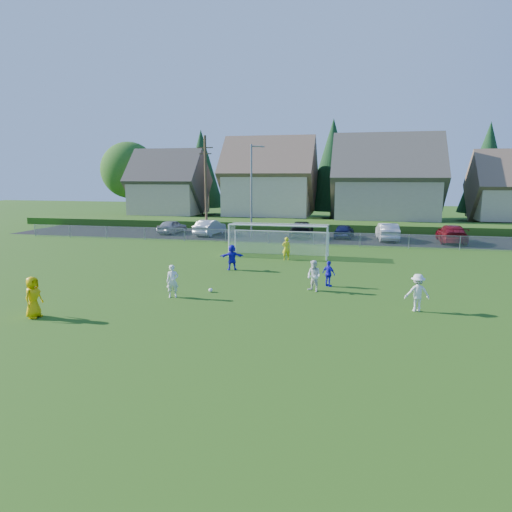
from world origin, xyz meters
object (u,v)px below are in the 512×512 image
object	(u,v)px
car_a	(172,227)
car_e	(344,231)
car_g	(452,234)
car_f	(387,232)
player_blue_b	(232,257)
player_white_c	(417,293)
player_white_b	(314,276)
soccer_goal	(279,235)
goalkeeper	(286,248)
player_blue_a	(329,274)
car_d	(302,229)
car_b	(210,227)
soccer_ball	(211,290)
referee	(33,297)
player_white_a	(173,281)

from	to	relation	value
car_a	car_e	xyz separation A→B (m)	(17.91, 0.28, -0.03)
car_a	car_g	size ratio (longest dim) A/B	0.75
car_f	player_blue_b	bearing A→B (deg)	53.21
player_white_c	car_f	xyz separation A→B (m)	(0.02, 23.50, -0.05)
player_white_b	soccer_goal	world-z (taller)	soccer_goal
car_e	car_f	world-z (taller)	car_f
car_g	car_a	bearing A→B (deg)	0.75
goalkeeper	soccer_goal	bearing A→B (deg)	-81.30
player_white_b	car_e	xyz separation A→B (m)	(0.87, 21.64, -0.15)
car_g	player_blue_a	bearing A→B (deg)	65.23
player_blue_a	car_a	world-z (taller)	player_blue_a
player_blue_b	car_e	world-z (taller)	player_blue_b
player_blue_b	car_d	world-z (taller)	player_blue_b
goalkeeper	player_white_b	bearing A→B (deg)	88.55
player_blue_b	car_b	bearing A→B (deg)	-87.71
soccer_ball	soccer_goal	xyz separation A→B (m)	(1.68, 11.51, 1.52)
car_e	referee	bearing A→B (deg)	73.56
player_white_a	car_g	size ratio (longest dim) A/B	0.30
referee	player_white_c	size ratio (longest dim) A/B	1.06
player_blue_a	player_blue_b	world-z (taller)	player_blue_b
player_white_b	soccer_goal	distance (m)	10.80
player_white_c	car_b	world-z (taller)	player_white_c
player_blue_a	car_d	xyz separation A→B (m)	(-3.96, 19.99, 0.08)
player_white_b	car_a	size ratio (longest dim) A/B	0.40
player_blue_a	car_a	size ratio (longest dim) A/B	0.34
player_blue_a	car_d	world-z (taller)	car_d
referee	player_white_a	xyz separation A→B (m)	(4.53, 4.43, -0.08)
player_white_a	player_white_c	bearing A→B (deg)	-21.81
soccer_ball	car_a	distance (m)	25.59
player_white_a	car_g	bearing A→B (deg)	30.66
car_a	car_b	size ratio (longest dim) A/B	0.88
player_white_b	goalkeeper	xyz separation A→B (m)	(-2.84, 8.73, 0.01)
car_a	player_blue_b	bearing A→B (deg)	130.64
soccer_ball	car_a	bearing A→B (deg)	117.36
soccer_ball	player_blue_b	bearing A→B (deg)	94.40
player_white_b	player_blue_b	size ratio (longest dim) A/B	1.00
referee	soccer_goal	xyz separation A→B (m)	(7.74, 17.32, 0.72)
car_g	car_f	bearing A→B (deg)	-0.95
player_blue_a	car_b	world-z (taller)	car_b
player_blue_b	soccer_goal	world-z (taller)	soccer_goal
car_f	car_e	bearing A→B (deg)	-13.65
player_white_b	player_blue_a	bearing A→B (deg)	97.59
goalkeeper	car_d	distance (m)	12.56
player_white_c	car_g	size ratio (longest dim) A/B	0.31
player_blue_a	player_blue_b	distance (m)	7.16
player_white_a	goalkeeper	bearing A→B (deg)	48.15
player_white_c	player_blue_a	xyz separation A→B (m)	(-4.20, 3.83, -0.14)
goalkeeper	car_a	bearing A→B (deg)	-61.13
referee	player_white_c	xyz separation A→B (m)	(16.24, 4.61, -0.05)
player_white_b	player_white_c	bearing A→B (deg)	8.36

